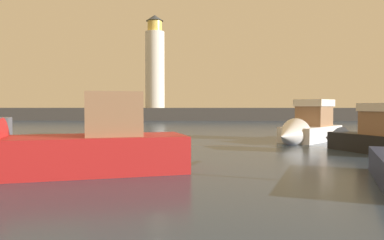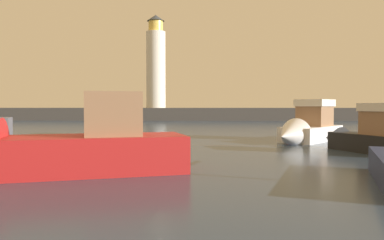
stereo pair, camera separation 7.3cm
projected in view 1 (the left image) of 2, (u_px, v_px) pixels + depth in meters
The scene contains 7 objects.
ground_plane at pixel (180, 134), 34.90m from camera, with size 220.00×220.00×0.00m, color #2D3D51.
breakwater at pixel (193, 114), 68.41m from camera, with size 84.99×5.74×2.27m, color #423F3D.
lighthouse at pixel (155, 64), 68.35m from camera, with size 3.48×3.48×16.78m.
motorboat_0 at pixel (119, 127), 30.43m from camera, with size 2.33×7.57×2.92m.
motorboat_2 at pixel (52, 149), 14.16m from camera, with size 9.69×5.47×3.70m.
motorboat_3 at pixel (306, 128), 27.07m from camera, with size 6.67×7.57×3.61m.
motorboat_4 at pixel (364, 136), 21.20m from camera, with size 3.74×6.11×2.92m.
Camera 1 is at (2.47, -1.17, 2.56)m, focal length 35.30 mm.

